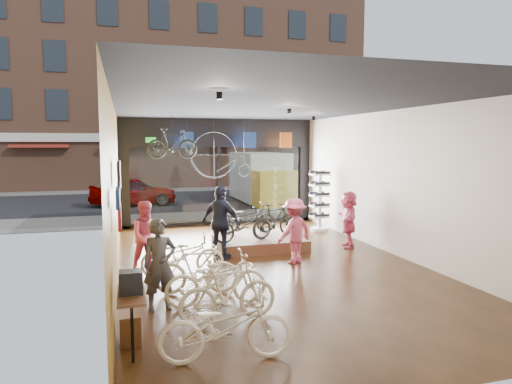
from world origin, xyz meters
name	(u,v)px	position (x,y,z in m)	size (l,w,h in m)	color
ground_plane	(269,265)	(0.00, 0.00, -0.02)	(7.00, 12.00, 0.04)	black
ceiling	(269,105)	(0.00, 0.00, 3.82)	(7.00, 12.00, 0.04)	black
wall_left	(114,191)	(-3.52, 0.00, 1.90)	(0.04, 12.00, 3.80)	olive
wall_right	(398,183)	(3.52, 0.00, 1.90)	(0.04, 12.00, 3.80)	beige
wall_back	(433,235)	(0.00, -6.02, 1.90)	(7.00, 0.04, 3.80)	beige
storefront	(219,172)	(0.00, 6.00, 1.90)	(7.00, 0.26, 3.80)	black
exit_sign	(151,140)	(-2.40, 5.88, 3.05)	(0.35, 0.06, 0.18)	#198C26
street_road	(187,197)	(0.00, 15.00, -0.01)	(30.00, 18.00, 0.02)	black
sidewalk_near	(213,217)	(0.00, 7.20, 0.06)	(30.00, 2.40, 0.12)	slate
sidewalk_far	(179,189)	(0.00, 19.00, 0.06)	(30.00, 2.00, 0.12)	slate
opposite_building	(173,83)	(0.00, 21.50, 7.00)	(26.00, 5.00, 14.00)	brown
street_car	(133,191)	(-2.94, 12.00, 0.68)	(1.61, 4.01, 1.37)	gray
box_truck	(265,178)	(3.30, 11.00, 1.24)	(2.09, 6.28, 2.47)	silver
floor_bike_0	(226,327)	(-2.06, -4.56, 0.48)	(0.63, 1.82, 0.96)	#EDE3C9
floor_bike_1	(228,292)	(-1.73, -3.24, 0.51)	(0.48, 1.68, 1.01)	#EDE3C9
floor_bike_2	(216,279)	(-1.77, -2.43, 0.49)	(0.64, 1.85, 0.97)	#EDE3C9
floor_bike_3	(196,269)	(-2.01, -1.66, 0.49)	(0.46, 1.64, 0.98)	#EDE3C9
floor_bike_4	(183,255)	(-2.13, -0.43, 0.47)	(0.63, 1.81, 0.95)	#EDE3C9
display_platform	(259,243)	(0.29, 1.79, 0.15)	(2.40, 1.80, 0.30)	brown
display_bike_left	(243,225)	(-0.28, 1.38, 0.75)	(0.59, 1.70, 0.89)	black
display_bike_mid	(275,220)	(0.74, 1.73, 0.78)	(0.45, 1.58, 0.95)	black
display_bike_right	(247,218)	(0.13, 2.47, 0.74)	(0.59, 1.69, 0.89)	black
customer_0	(160,264)	(-2.75, -2.34, 0.81)	(0.59, 0.39, 1.63)	#3F3F44
customer_1	(147,237)	(-2.84, 0.17, 0.82)	(0.79, 0.62, 1.63)	#CC4C72
customer_2	(221,223)	(-0.99, 0.85, 0.94)	(1.10, 0.46, 1.88)	#161C33
customer_3	(294,231)	(0.64, -0.04, 0.80)	(1.04, 0.60, 1.60)	#CC4C72
customer_5	(348,219)	(2.74, 1.18, 0.80)	(1.48, 0.47, 1.60)	#CC4C72
sunglasses_rack	(320,201)	(2.95, 3.65, 1.02)	(0.60, 0.49, 2.04)	white
wall_merch	(121,255)	(-3.38, -3.50, 1.30)	(0.40, 2.40, 2.60)	navy
penny_farthing	(224,156)	(-0.03, 4.99, 2.50)	(2.01, 0.06, 1.61)	black
hung_bike	(172,144)	(-1.84, 4.20, 2.93)	(0.45, 1.58, 0.95)	black
jersey_left	(187,140)	(-1.24, 5.20, 3.05)	(0.45, 0.03, 0.55)	#1E3F99
jersey_mid	(250,140)	(0.95, 5.20, 3.05)	(0.45, 0.03, 0.55)	#1E3F99
jersey_right	(286,140)	(2.30, 5.20, 3.05)	(0.45, 0.03, 0.55)	#CC5919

